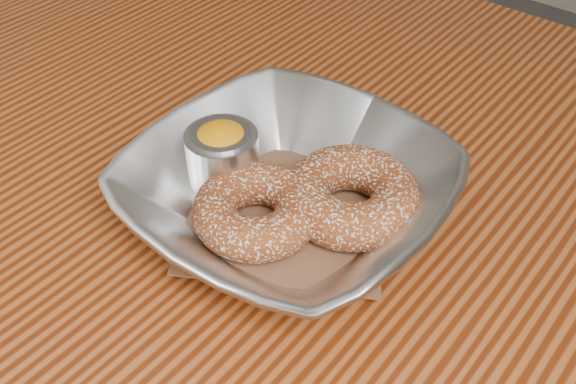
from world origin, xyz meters
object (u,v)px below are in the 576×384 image
Objects in this scene: serving_bowl at (288,194)px; donut_back at (351,196)px; table at (262,255)px; donut_front at (256,210)px; ramekin at (223,156)px.

serving_bowl is 0.05m from donut_back.
donut_front is at bearing -50.41° from table.
serving_bowl is at bearing 73.45° from donut_front.
donut_front reaches higher than table.
table is 11.99× the size of donut_back.
table is 0.14m from ramekin.
donut_front is at bearing -129.70° from donut_back.
table is 0.14m from serving_bowl.
ramekin reaches higher than donut_back.
table is 5.26× the size of serving_bowl.
donut_back is (0.04, 0.03, -0.00)m from serving_bowl.
ramekin reaches higher than donut_front.
donut_back is at bearing 50.30° from donut_front.
table is at bearing 151.67° from serving_bowl.
table is at bearing 179.20° from donut_back.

